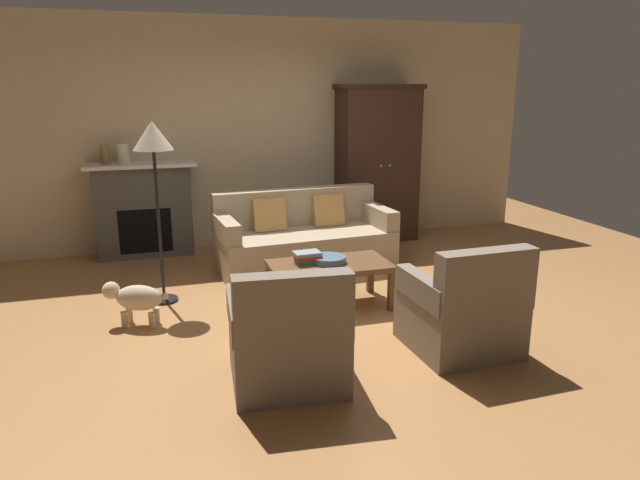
# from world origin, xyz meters

# --- Properties ---
(ground_plane) EXTENTS (9.60, 9.60, 0.00)m
(ground_plane) POSITION_xyz_m (0.00, 0.00, 0.00)
(ground_plane) COLOR #B27A47
(back_wall) EXTENTS (7.20, 0.10, 2.80)m
(back_wall) POSITION_xyz_m (0.00, 2.55, 1.40)
(back_wall) COLOR beige
(back_wall) RESTS_ON ground
(fireplace) EXTENTS (1.26, 0.48, 1.12)m
(fireplace) POSITION_xyz_m (-1.55, 2.30, 0.57)
(fireplace) COLOR #4C4947
(fireplace) RESTS_ON ground
(armoire) EXTENTS (1.06, 0.57, 2.01)m
(armoire) POSITION_xyz_m (1.40, 2.22, 1.01)
(armoire) COLOR #382319
(armoire) RESTS_ON ground
(couch) EXTENTS (1.97, 0.97, 0.86)m
(couch) POSITION_xyz_m (0.12, 1.24, 0.32)
(couch) COLOR tan
(couch) RESTS_ON ground
(coffee_table) EXTENTS (1.10, 0.60, 0.42)m
(coffee_table) POSITION_xyz_m (0.04, 0.03, 0.37)
(coffee_table) COLOR brown
(coffee_table) RESTS_ON ground
(fruit_bowl) EXTENTS (0.32, 0.32, 0.06)m
(fruit_bowl) POSITION_xyz_m (0.04, 0.05, 0.45)
(fruit_bowl) COLOR slate
(fruit_bowl) RESTS_ON coffee_table
(book_stack) EXTENTS (0.27, 0.19, 0.11)m
(book_stack) POSITION_xyz_m (-0.15, 0.10, 0.47)
(book_stack) COLOR #427A4C
(book_stack) RESTS_ON coffee_table
(mantel_vase_bronze) EXTENTS (0.11, 0.11, 0.22)m
(mantel_vase_bronze) POSITION_xyz_m (-1.93, 2.28, 1.23)
(mantel_vase_bronze) COLOR olive
(mantel_vase_bronze) RESTS_ON fireplace
(mantel_vase_cream) EXTENTS (0.13, 0.13, 0.23)m
(mantel_vase_cream) POSITION_xyz_m (-1.73, 2.28, 1.23)
(mantel_vase_cream) COLOR beige
(mantel_vase_cream) RESTS_ON fireplace
(armchair_near_left) EXTENTS (0.85, 0.84, 0.88)m
(armchair_near_left) POSITION_xyz_m (-0.69, -1.27, 0.32)
(armchair_near_left) COLOR #756656
(armchair_near_left) RESTS_ON ground
(armchair_near_right) EXTENTS (0.80, 0.79, 0.88)m
(armchair_near_right) POSITION_xyz_m (0.73, -1.16, 0.32)
(armchair_near_right) COLOR #756656
(armchair_near_right) RESTS_ON ground
(floor_lamp) EXTENTS (0.36, 0.36, 1.70)m
(floor_lamp) POSITION_xyz_m (-1.43, 0.63, 1.47)
(floor_lamp) COLOR black
(floor_lamp) RESTS_ON ground
(dog) EXTENTS (0.54, 0.33, 0.39)m
(dog) POSITION_xyz_m (-1.68, 0.10, 0.25)
(dog) COLOR beige
(dog) RESTS_ON ground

